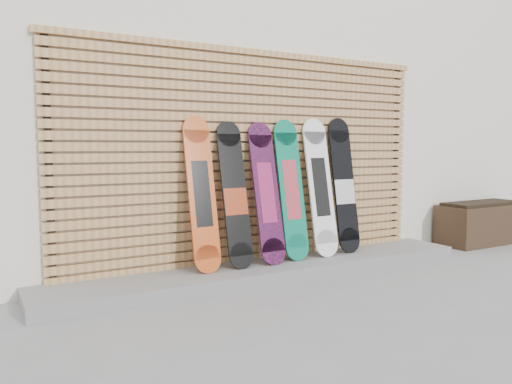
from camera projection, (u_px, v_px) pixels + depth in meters
ground at (323, 290)px, 4.55m from camera, size 80.00×80.00×0.00m
building at (211, 114)px, 7.66m from camera, size 12.00×5.00×3.60m
concrete_step at (270, 269)px, 5.06m from camera, size 4.60×0.70×0.12m
slat_wall at (256, 156)px, 5.21m from camera, size 4.26×0.08×2.29m
planter_box at (481, 223)px, 6.71m from camera, size 1.26×0.52×0.57m
snowboard_0 at (202, 194)px, 4.73m from camera, size 0.27×0.33×1.48m
snowboard_1 at (235, 195)px, 4.90m from camera, size 0.26×0.34×1.44m
snowboard_2 at (266, 193)px, 5.07m from camera, size 0.27×0.36×1.44m
snowboard_3 at (291, 189)px, 5.24m from camera, size 0.28×0.32×1.47m
snowboard_4 at (320, 187)px, 5.42m from camera, size 0.30×0.33×1.49m
snowboard_5 at (344, 186)px, 5.60m from camera, size 0.28×0.29×1.51m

